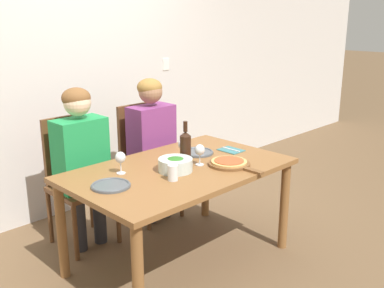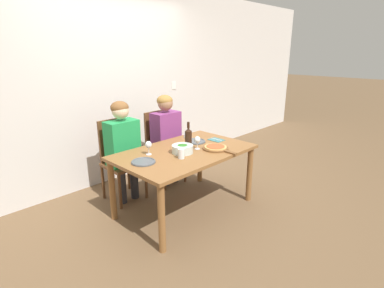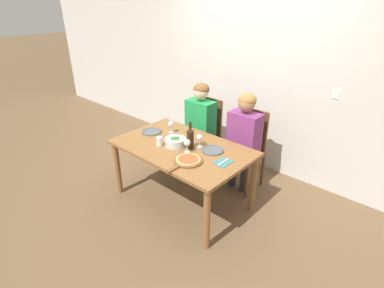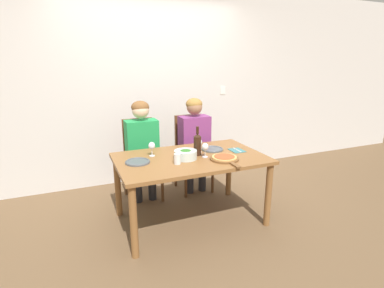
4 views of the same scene
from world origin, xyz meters
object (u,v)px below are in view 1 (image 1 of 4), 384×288
(broccoli_bowl, at_px, (175,165))
(dinner_plate_left, at_px, (111,185))
(person_man, at_px, (153,136))
(wine_glass_centre, at_px, (200,151))
(dinner_plate_right, at_px, (197,152))
(wine_bottle, at_px, (185,147))
(water_tumbler, at_px, (173,173))
(chair_right, at_px, (145,158))
(chair_left, at_px, (76,177))
(person_woman, at_px, (82,153))
(wine_glass_right, at_px, (183,145))
(fork_on_napkin, at_px, (231,150))
(pizza_on_board, at_px, (230,163))
(wine_glass_left, at_px, (120,159))

(broccoli_bowl, xyz_separation_m, dinner_plate_left, (-0.48, 0.07, -0.04))
(person_man, height_order, dinner_plate_left, person_man)
(wine_glass_centre, bearing_deg, dinner_plate_right, 47.79)
(wine_bottle, bearing_deg, water_tumbler, -147.46)
(chair_right, xyz_separation_m, broccoli_bowl, (-0.42, -0.85, 0.24))
(chair_left, relative_size, dinner_plate_left, 4.08)
(chair_right, relative_size, person_woman, 0.80)
(chair_right, height_order, broccoli_bowl, chair_right)
(wine_glass_right, bearing_deg, dinner_plate_right, 7.23)
(chair_right, xyz_separation_m, fork_on_napkin, (0.21, -0.81, 0.20))
(person_man, bearing_deg, fork_on_napkin, -72.93)
(wine_bottle, bearing_deg, person_man, 68.89)
(chair_left, height_order, wine_glass_right, chair_left)
(pizza_on_board, bearing_deg, broccoli_bowl, 152.74)
(person_man, xyz_separation_m, wine_glass_left, (-0.71, -0.52, 0.08))
(person_woman, distance_m, person_man, 0.69)
(wine_bottle, distance_m, water_tumbler, 0.36)
(pizza_on_board, relative_size, wine_glass_left, 2.87)
(water_tumbler, bearing_deg, person_woman, 99.25)
(dinner_plate_right, bearing_deg, pizza_on_board, -96.11)
(wine_bottle, height_order, water_tumbler, wine_bottle)
(chair_right, xyz_separation_m, pizza_on_board, (-0.07, -1.03, 0.21))
(chair_left, bearing_deg, dinner_plate_left, -104.91)
(fork_on_napkin, bearing_deg, pizza_on_board, -140.72)
(pizza_on_board, distance_m, wine_glass_right, 0.37)
(chair_left, distance_m, broccoli_bowl, 0.92)
(dinner_plate_left, bearing_deg, person_woman, 72.62)
(pizza_on_board, xyz_separation_m, wine_glass_left, (-0.64, 0.40, 0.09))
(person_woman, distance_m, pizza_on_board, 1.11)
(dinner_plate_left, xyz_separation_m, wine_glass_right, (0.70, 0.09, 0.10))
(person_woman, relative_size, broccoli_bowl, 5.31)
(person_woman, relative_size, wine_glass_centre, 8.21)
(fork_on_napkin, bearing_deg, wine_bottle, 176.96)
(wine_glass_centre, bearing_deg, person_woman, 121.98)
(broccoli_bowl, height_order, wine_glass_right, wine_glass_right)
(dinner_plate_right, distance_m, wine_glass_left, 0.69)
(chair_right, bearing_deg, fork_on_napkin, -75.29)
(dinner_plate_left, bearing_deg, chair_left, 75.09)
(dinner_plate_right, distance_m, pizza_on_board, 0.36)
(broccoli_bowl, bearing_deg, wine_glass_right, 35.42)
(person_woman, height_order, person_man, same)
(wine_glass_right, distance_m, fork_on_napkin, 0.44)
(person_woman, height_order, pizza_on_board, person_woman)
(broccoli_bowl, bearing_deg, wine_glass_centre, -7.90)
(chair_left, xyz_separation_m, dinner_plate_right, (0.66, -0.67, 0.20))
(chair_right, height_order, wine_glass_centre, chair_right)
(fork_on_napkin, bearing_deg, water_tumbler, -167.97)
(wine_glass_left, xyz_separation_m, wine_glass_right, (0.51, -0.06, 0.00))
(water_tumbler, relative_size, fork_on_napkin, 0.57)
(chair_right, relative_size, wine_glass_right, 6.59)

